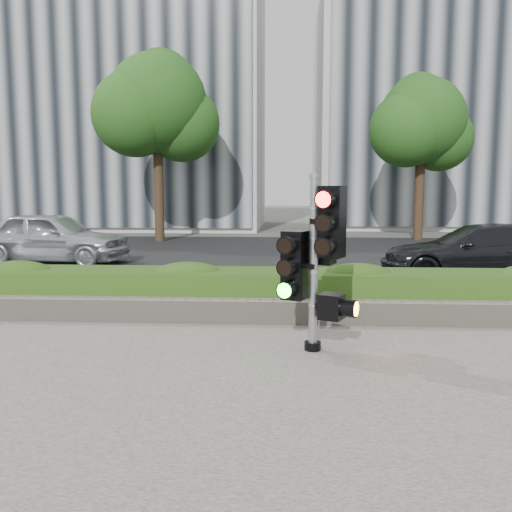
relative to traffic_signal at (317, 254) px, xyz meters
name	(u,v)px	position (x,y,z in m)	size (l,w,h in m)	color
ground	(252,365)	(-0.75, -0.55, -1.22)	(120.00, 120.00, 0.00)	#51514C
sidewalk	(229,480)	(-0.75, -3.05, -1.21)	(16.00, 11.00, 0.03)	#9E9389
road	(274,257)	(-0.75, 9.45, -1.21)	(60.00, 13.00, 0.02)	black
curb	(264,303)	(-0.75, 2.60, -1.16)	(60.00, 0.25, 0.12)	gray
stone_wall	(261,311)	(-0.75, 1.35, -1.02)	(12.00, 0.32, 0.34)	gray
hedge	(263,292)	(-0.75, 2.00, -0.85)	(12.00, 1.00, 0.68)	#56882A
building_left	(110,84)	(-9.75, 22.45, 6.28)	(16.00, 9.00, 15.00)	#B7B7B2
building_right	(482,116)	(10.25, 24.45, 4.78)	(18.00, 10.00, 12.00)	#B7B7B2
tree_left	(157,107)	(-5.27, 14.01, 3.82)	(4.61, 4.03, 7.34)	black
tree_right	(421,124)	(4.73, 15.00, 3.26)	(4.10, 3.58, 6.53)	black
traffic_signal	(317,254)	(0.00, 0.00, 0.00)	(0.80, 0.68, 2.15)	black
car_silver	(52,237)	(-6.67, 7.61, -0.50)	(1.65, 4.10, 1.40)	silver
car_dark	(479,252)	(3.85, 5.55, -0.59)	(1.72, 4.22, 1.23)	black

